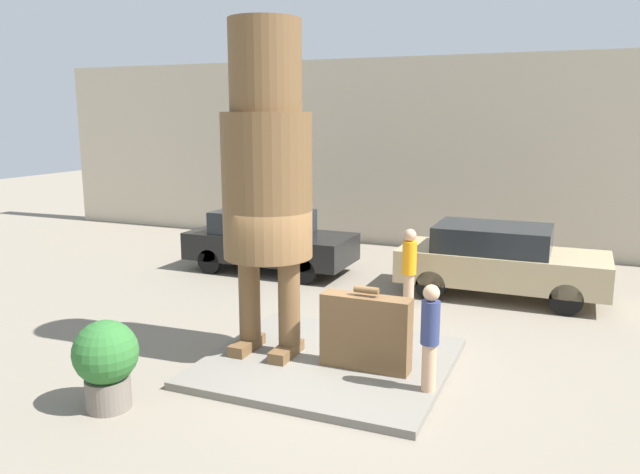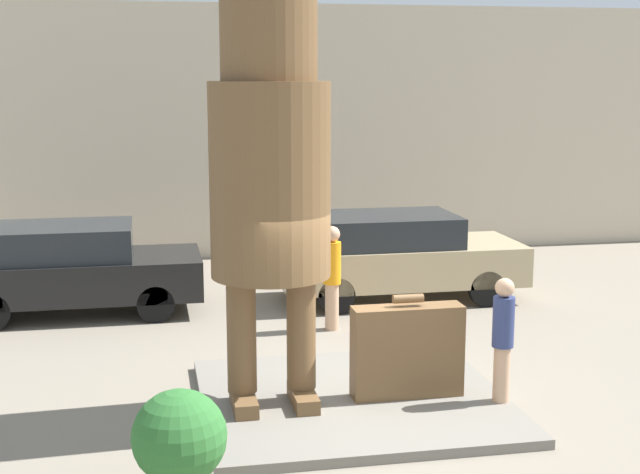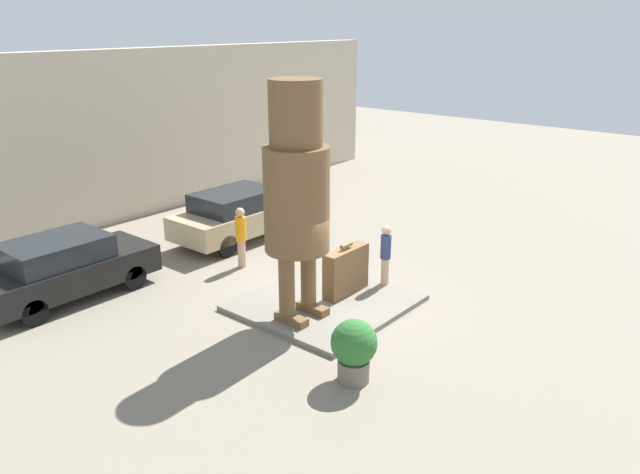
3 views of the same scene
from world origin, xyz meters
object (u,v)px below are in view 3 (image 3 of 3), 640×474
object	(u,v)px
giant_suitcase	(346,271)
planter_pot	(354,348)
parked_car_black	(64,267)
tourist	(386,253)
statue_figure	(297,184)
worker_hivis	(241,235)
parked_car_tan	(239,213)

from	to	relation	value
giant_suitcase	planter_pot	distance (m)	3.80
parked_car_black	planter_pot	size ratio (longest dim) A/B	3.37
tourist	planter_pot	size ratio (longest dim) A/B	1.24
statue_figure	worker_hivis	size ratio (longest dim) A/B	3.09
parked_car_black	parked_car_tan	distance (m)	5.78
tourist	worker_hivis	world-z (taller)	worker_hivis
tourist	parked_car_tan	world-z (taller)	tourist
worker_hivis	parked_car_black	bearing A→B (deg)	156.41
parked_car_black	tourist	bearing A→B (deg)	-46.05
tourist	parked_car_tan	xyz separation A→B (m)	(0.26, 5.66, -0.14)
parked_car_black	worker_hivis	bearing A→B (deg)	-23.59
giant_suitcase	parked_car_tan	xyz separation A→B (m)	(1.35, 5.23, 0.14)
giant_suitcase	worker_hivis	distance (m)	3.49
planter_pot	statue_figure	bearing A→B (deg)	64.07
giant_suitcase	tourist	distance (m)	1.20
parked_car_black	parked_car_tan	xyz separation A→B (m)	(5.78, -0.07, 0.02)
planter_pot	parked_car_tan	bearing A→B (deg)	60.91
tourist	parked_car_black	bearing A→B (deg)	133.95
parked_car_black	worker_hivis	world-z (taller)	worker_hivis
planter_pot	giant_suitcase	bearing A→B (deg)	39.86
parked_car_tan	statue_figure	bearing A→B (deg)	-120.55
tourist	planter_pot	xyz separation A→B (m)	(-4.00, -2.01, -0.27)
giant_suitcase	planter_pot	bearing A→B (deg)	-140.14
giant_suitcase	tourist	size ratio (longest dim) A/B	0.89
giant_suitcase	planter_pot	world-z (taller)	giant_suitcase
planter_pot	worker_hivis	xyz separation A→B (m)	(2.68, 5.91, 0.24)
statue_figure	parked_car_black	bearing A→B (deg)	117.50
parked_car_tan	planter_pot	xyz separation A→B (m)	(-4.27, -7.67, -0.14)
giant_suitcase	planter_pot	xyz separation A→B (m)	(-2.92, -2.43, -0.00)
statue_figure	tourist	bearing A→B (deg)	-9.82
statue_figure	giant_suitcase	xyz separation A→B (m)	(1.70, -0.06, -2.51)
giant_suitcase	worker_hivis	world-z (taller)	worker_hivis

